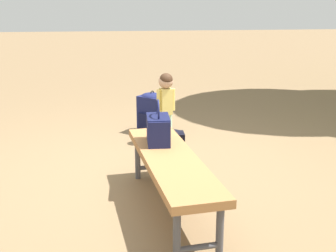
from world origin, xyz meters
TOP-DOWN VIEW (x-y plane):
  - ground_plane at (0.00, 0.00)m, footprint 40.00×40.00m
  - park_bench at (-0.82, -0.11)m, footprint 1.63×0.58m
  - handbag at (-0.46, -0.05)m, footprint 0.33×0.20m
  - child_standing at (0.85, -0.28)m, footprint 0.17×0.22m
  - backpack_large at (1.29, -0.17)m, footprint 0.38×0.39m
  - backpack_small at (0.19, -0.27)m, footprint 0.21×0.23m

SIDE VIEW (x-z plane):
  - ground_plane at x=0.00m, z-range 0.00..0.00m
  - backpack_small at x=0.19m, z-range 0.00..0.38m
  - backpack_large at x=1.29m, z-range 0.00..0.53m
  - park_bench at x=-0.82m, z-range 0.17..0.62m
  - child_standing at x=0.85m, z-range 0.13..0.95m
  - handbag at x=-0.46m, z-range 0.39..0.76m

